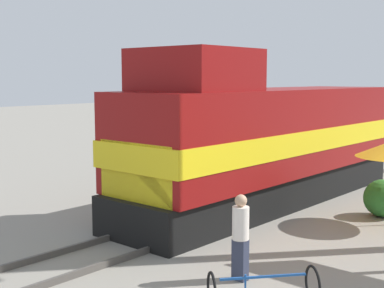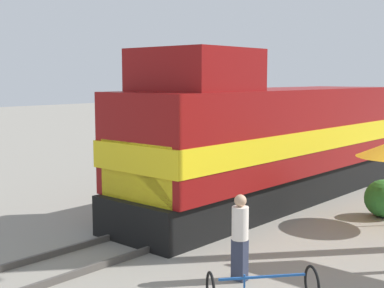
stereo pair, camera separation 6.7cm
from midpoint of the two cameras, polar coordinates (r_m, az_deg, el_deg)
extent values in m
plane|color=gray|center=(15.79, 2.64, -7.91)|extent=(120.00, 120.00, 0.00)
cube|color=#4C4742|center=(16.21, 0.64, -7.23)|extent=(0.08, 35.40, 0.15)
cube|color=#4C4742|center=(15.35, 4.75, -8.08)|extent=(0.08, 35.40, 0.15)
cube|color=black|center=(17.80, 8.07, -4.51)|extent=(2.73, 12.40, 1.06)
cube|color=maroon|center=(17.52, 8.18, 1.47)|extent=(2.97, 11.91, 2.67)
cube|color=yellow|center=(17.55, 8.16, 0.60)|extent=(3.01, 12.03, 0.70)
cube|color=yellow|center=(13.65, -3.61, -2.60)|extent=(2.53, 1.74, 1.47)
cube|color=maroon|center=(14.46, 0.16, 7.90)|extent=(2.79, 2.73, 1.13)
sphere|color=#2D722D|center=(16.78, 19.55, -5.47)|extent=(1.11, 1.11, 1.11)
cube|color=#2D3347|center=(11.09, 4.99, -12.19)|extent=(0.30, 0.20, 0.85)
cylinder|color=silver|center=(10.87, 5.03, -8.40)|extent=(0.34, 0.34, 0.67)
sphere|color=tan|center=(10.75, 5.06, -6.04)|extent=(0.25, 0.25, 0.25)
torus|color=black|center=(10.30, 12.57, -14.37)|extent=(0.57, 0.47, 0.69)
cube|color=#194C99|center=(9.92, 7.41, -13.87)|extent=(1.04, 1.27, 0.04)
cylinder|color=#194C99|center=(9.86, 5.51, -14.47)|extent=(0.04, 0.04, 0.29)
camera|label=1|loc=(0.03, -90.15, -0.02)|focal=50.00mm
camera|label=2|loc=(0.03, 89.85, 0.02)|focal=50.00mm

